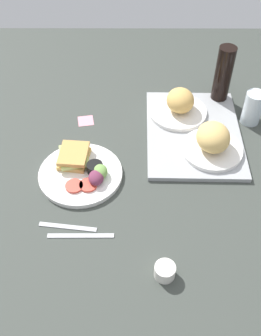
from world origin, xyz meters
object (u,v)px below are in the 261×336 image
Objects in this scene: bread_plate_near at (179,105)px; bread_plate_far at (213,141)px; knife at (81,235)px; soda_bottle at (223,75)px; sticky_note at (86,121)px; espresso_cup at (165,271)px; fork at (68,227)px; drinking_glass at (253,108)px; plate_with_salad at (82,170)px; serving_tray at (193,133)px.

bread_plate_far reaches higher than bread_plate_near.
bread_plate_far reaches higher than knife.
soda_bottle is 53.66cm from sticky_note.
espresso_cup is 0.33× the size of fork.
drinking_glass is 0.54× the size of soda_bottle.
plate_with_salad reaches higher than espresso_cup.
bread_plate_far is at bearing 68.99° from sticky_note.
fork is (47.29, -62.03, -5.95)cm from drinking_glass.
sticky_note is (-62.25, -25.77, -1.94)cm from espresso_cup.
plate_with_salad is 2.18× the size of drinking_glass.
soda_bottle is at bearing -142.13° from drinking_glass.
drinking_glass is 0.73× the size of fork.
fork is 47.27cm from sticky_note.
soda_bottle is at bearing 52.05° from knife.
sticky_note is at bearing -89.96° from drinking_glass.
bread_plate_near is 1.13× the size of knife.
plate_with_salad is at bearing 90.36° from fork.
plate_with_salad is 65.43cm from drinking_glass.
knife is at bearing -51.10° from bread_plate_far.
bread_plate_near reaches higher than fork.
plate_with_salad is 43.43cm from espresso_cup.
fork is 5.00cm from knife.
knife is at bearing 3.82° from plate_with_salad.
serving_tray is 39.79cm from sticky_note.
knife is (50.29, -58.03, -5.95)cm from drinking_glass.
bread_plate_near reaches higher than plate_with_salad.
plate_with_salad is (9.70, -42.93, -3.98)cm from bread_plate_far.
soda_bottle is at bearing 128.06° from plate_with_salad.
bread_plate_far is 0.90× the size of soda_bottle.
bread_plate_near is at bearing 131.54° from plate_with_salad.
bread_plate_near is 0.93× the size of soda_bottle.
drinking_glass is 60.92cm from sticky_note.
soda_bottle reaches higher than bread_plate_far.
bread_plate_far is 3.67× the size of sticky_note.
plate_with_salad reaches higher than serving_tray.
bread_plate_near reaches higher than knife.
espresso_cup is 31.10cm from fork.
bread_plate_near is 26.33cm from drinking_glass.
drinking_glass reaches higher than serving_tray.
serving_tray is at bearing 79.44° from sticky_note.
bread_plate_far is 47.41cm from sticky_note.
serving_tray is 2.37× the size of knife.
serving_tray is at bearing -30.82° from soda_bottle.
serving_tray is 3.63× the size of drinking_glass.
fork is at bearing -56.20° from bread_plate_far.
sticky_note is (-26.58, -1.01, -1.71)cm from plate_with_salad.
sticky_note is (-16.88, -43.94, -5.69)cm from bread_plate_far.
espresso_cup is at bearing -13.64° from serving_tray.
soda_bottle is 79.44cm from espresso_cup.
sticky_note is (12.51, -50.92, -11.42)cm from soda_bottle.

